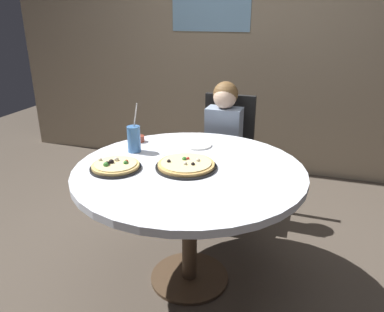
% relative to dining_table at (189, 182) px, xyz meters
% --- Properties ---
extents(ground_plane, '(8.00, 8.00, 0.00)m').
position_rel_dining_table_xyz_m(ground_plane, '(0.00, 0.00, -0.66)').
color(ground_plane, '#4C4238').
extents(wall_with_window, '(5.20, 0.14, 2.90)m').
position_rel_dining_table_xyz_m(wall_with_window, '(-0.00, 1.95, 0.79)').
color(wall_with_window, gray).
rests_on(wall_with_window, ground_plane).
extents(dining_table, '(1.28, 1.28, 0.75)m').
position_rel_dining_table_xyz_m(dining_table, '(0.00, 0.00, 0.00)').
color(dining_table, silver).
rests_on(dining_table, ground_plane).
extents(chair_wooden, '(0.41, 0.41, 0.95)m').
position_rel_dining_table_xyz_m(chair_wooden, '(0.00, 0.94, -0.13)').
color(chair_wooden, black).
rests_on(chair_wooden, ground_plane).
extents(diner_child, '(0.26, 0.41, 1.08)m').
position_rel_dining_table_xyz_m(diner_child, '(-0.00, 0.76, -0.18)').
color(diner_child, '#3F4766').
rests_on(diner_child, ground_plane).
extents(pizza_veggie, '(0.28, 0.28, 0.05)m').
position_rel_dining_table_xyz_m(pizza_veggie, '(-0.38, -0.14, 0.11)').
color(pizza_veggie, black).
rests_on(pizza_veggie, dining_table).
extents(pizza_cheese, '(0.34, 0.34, 0.05)m').
position_rel_dining_table_xyz_m(pizza_cheese, '(-0.01, -0.01, 0.11)').
color(pizza_cheese, black).
rests_on(pizza_cheese, dining_table).
extents(soda_cup, '(0.08, 0.08, 0.31)m').
position_rel_dining_table_xyz_m(soda_cup, '(-0.40, 0.14, 0.17)').
color(soda_cup, '#3F72B2').
rests_on(soda_cup, dining_table).
extents(sauce_bowl, '(0.07, 0.07, 0.04)m').
position_rel_dining_table_xyz_m(sauce_bowl, '(-0.45, 0.32, 0.11)').
color(sauce_bowl, brown).
rests_on(sauce_bowl, dining_table).
extents(plate_small, '(0.18, 0.18, 0.01)m').
position_rel_dining_table_xyz_m(plate_small, '(-0.06, 0.35, 0.10)').
color(plate_small, white).
rests_on(plate_small, dining_table).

